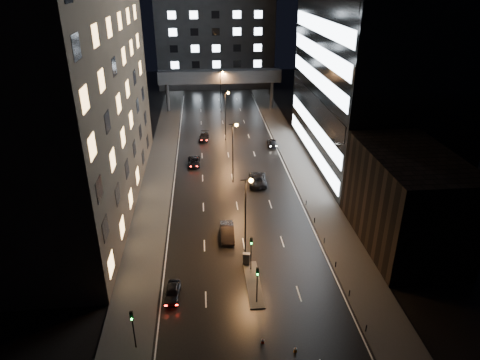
{
  "coord_description": "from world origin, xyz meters",
  "views": [
    {
      "loc": [
        -4.56,
        -35.41,
        31.0
      ],
      "look_at": [
        0.48,
        20.45,
        4.0
      ],
      "focal_mm": 32.0,
      "sensor_mm": 36.0,
      "label": 1
    }
  ],
  "objects": [
    {
      "name": "ground",
      "position": [
        0.0,
        40.0,
        0.0
      ],
      "size": [
        160.0,
        160.0,
        0.0
      ],
      "primitive_type": "plane",
      "color": "black",
      "rests_on": "ground"
    },
    {
      "name": "sidewalk_left",
      "position": [
        -12.5,
        35.0,
        0.07
      ],
      "size": [
        5.0,
        110.0,
        0.15
      ],
      "primitive_type": "cube",
      "color": "#383533",
      "rests_on": "ground"
    },
    {
      "name": "sidewalk_right",
      "position": [
        12.5,
        35.0,
        0.07
      ],
      "size": [
        5.0,
        110.0,
        0.15
      ],
      "primitive_type": "cube",
      "color": "#383533",
      "rests_on": "ground"
    },
    {
      "name": "building_left",
      "position": [
        -22.5,
        24.0,
        20.0
      ],
      "size": [
        15.0,
        48.0,
        40.0
      ],
      "primitive_type": "cube",
      "color": "#2D2319",
      "rests_on": "ground"
    },
    {
      "name": "building_right_low",
      "position": [
        20.0,
        9.0,
        6.0
      ],
      "size": [
        10.0,
        18.0,
        12.0
      ],
      "primitive_type": "cube",
      "color": "black",
      "rests_on": "ground"
    },
    {
      "name": "building_right_glass",
      "position": [
        25.0,
        36.0,
        22.5
      ],
      "size": [
        20.0,
        36.0,
        45.0
      ],
      "primitive_type": "cube",
      "color": "black",
      "rests_on": "ground"
    },
    {
      "name": "building_far",
      "position": [
        0.0,
        98.0,
        12.5
      ],
      "size": [
        34.0,
        14.0,
        25.0
      ],
      "primitive_type": "cube",
      "color": "#333335",
      "rests_on": "ground"
    },
    {
      "name": "skybridge",
      "position": [
        0.0,
        70.0,
        8.34
      ],
      "size": [
        30.0,
        3.0,
        10.0
      ],
      "color": "#333335",
      "rests_on": "ground"
    },
    {
      "name": "median_island",
      "position": [
        0.3,
        2.0,
        0.07
      ],
      "size": [
        1.6,
        8.0,
        0.15
      ],
      "primitive_type": "cube",
      "color": "#383533",
      "rests_on": "ground"
    },
    {
      "name": "traffic_signal_near",
      "position": [
        0.3,
        4.49,
        3.09
      ],
      "size": [
        0.28,
        0.34,
        4.4
      ],
      "color": "black",
      "rests_on": "median_island"
    },
    {
      "name": "traffic_signal_far",
      "position": [
        0.3,
        -1.01,
        3.09
      ],
      "size": [
        0.28,
        0.34,
        4.4
      ],
      "color": "black",
      "rests_on": "median_island"
    },
    {
      "name": "traffic_signal_corner",
      "position": [
        -11.5,
        -6.01,
        2.94
      ],
      "size": [
        0.28,
        0.34,
        4.4
      ],
      "color": "black",
      "rests_on": "ground"
    },
    {
      "name": "bollard_row",
      "position": [
        10.2,
        6.5,
        0.45
      ],
      "size": [
        0.12,
        25.12,
        0.9
      ],
      "color": "black",
      "rests_on": "ground"
    },
    {
      "name": "streetlight_near",
      "position": [
        0.16,
        8.0,
        6.5
      ],
      "size": [
        1.45,
        0.5,
        10.15
      ],
      "color": "black",
      "rests_on": "ground"
    },
    {
      "name": "streetlight_mid_a",
      "position": [
        0.16,
        28.0,
        6.5
      ],
      "size": [
        1.45,
        0.5,
        10.15
      ],
      "color": "black",
      "rests_on": "ground"
    },
    {
      "name": "streetlight_mid_b",
      "position": [
        0.16,
        48.0,
        6.5
      ],
      "size": [
        1.45,
        0.5,
        10.15
      ],
      "color": "black",
      "rests_on": "ground"
    },
    {
      "name": "streetlight_far",
      "position": [
        0.16,
        68.0,
        6.5
      ],
      "size": [
        1.45,
        0.5,
        10.15
      ],
      "color": "black",
      "rests_on": "ground"
    },
    {
      "name": "car_away_a",
      "position": [
        -8.5,
        0.72,
        0.64
      ],
      "size": [
        1.78,
        3.86,
        1.28
      ],
      "primitive_type": "imported",
      "rotation": [
        0.0,
        0.0,
        -0.07
      ],
      "color": "black",
      "rests_on": "ground"
    },
    {
      "name": "car_away_b",
      "position": [
        -1.99,
        11.62,
        0.82
      ],
      "size": [
        1.8,
        4.98,
        1.63
      ],
      "primitive_type": "imported",
      "rotation": [
        0.0,
        0.0,
        -0.01
      ],
      "color": "black",
      "rests_on": "ground"
    },
    {
      "name": "car_away_c",
      "position": [
        -6.47,
        35.58,
        0.65
      ],
      "size": [
        2.21,
        4.71,
        1.3
      ],
      "primitive_type": "imported",
      "rotation": [
        0.0,
        0.0,
        -0.01
      ],
      "color": "black",
      "rests_on": "ground"
    },
    {
      "name": "car_away_d",
      "position": [
        -4.47,
        48.51,
        0.68
      ],
      "size": [
        2.42,
        4.85,
        1.35
      ],
      "primitive_type": "imported",
      "rotation": [
        0.0,
        0.0,
        -0.12
      ],
      "color": "black",
      "rests_on": "ground"
    },
    {
      "name": "car_toward_a",
      "position": [
        3.99,
        27.18,
        0.82
      ],
      "size": [
        3.15,
        6.1,
        1.64
      ],
      "primitive_type": "imported",
      "rotation": [
        0.0,
        0.0,
        3.07
      ],
      "color": "black",
      "rests_on": "ground"
    },
    {
      "name": "car_toward_b",
      "position": [
        9.0,
        43.96,
        0.65
      ],
      "size": [
        2.25,
        4.63,
        1.3
      ],
      "primitive_type": "imported",
      "rotation": [
        0.0,
        0.0,
        3.04
      ],
      "color": "black",
      "rests_on": "ground"
    },
    {
      "name": "utility_cabinet",
      "position": [
        -0.1,
        5.7,
        0.84
      ],
      "size": [
        0.91,
        0.68,
        1.38
      ],
      "primitive_type": "cube",
      "rotation": [
        0.0,
        0.0,
        -0.22
      ],
      "color": "#545557",
      "rests_on": "median_island"
    },
    {
      "name": "cone_a",
      "position": [
        0.18,
        -6.4,
        0.28
      ],
      "size": [
        0.37,
        0.37,
        0.56
      ],
      "primitive_type": "cone",
      "rotation": [
        0.0,
        0.0,
        0.17
      ],
      "color": "#F9310D",
      "rests_on": "ground"
    },
    {
      "name": "cone_b",
      "position": [
        3.0,
        -7.68,
        0.28
      ],
      "size": [
        0.4,
        0.4,
        0.57
      ],
      "primitive_type": "cone",
      "rotation": [
        0.0,
        0.0,
        -0.28
      ],
      "color": "orange",
      "rests_on": "ground"
    }
  ]
}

